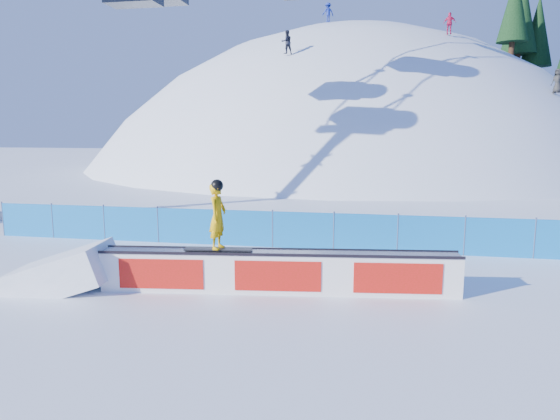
# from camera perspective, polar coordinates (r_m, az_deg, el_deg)

# --- Properties ---
(ground) EXTENTS (160.00, 160.00, 0.00)m
(ground) POSITION_cam_1_polar(r_m,az_deg,el_deg) (12.05, -0.35, -9.42)
(ground) COLOR white
(ground) RESTS_ON ground
(snow_hill) EXTENTS (64.00, 64.00, 64.00)m
(snow_hill) POSITION_cam_1_polar(r_m,az_deg,el_deg) (57.57, 7.71, -13.11)
(snow_hill) COLOR white
(snow_hill) RESTS_ON ground
(safety_fence) EXTENTS (22.05, 0.05, 1.30)m
(safety_fence) POSITION_cam_1_polar(r_m,az_deg,el_deg) (16.19, 2.63, -2.34)
(safety_fence) COLOR #0D6BBA
(safety_fence) RESTS_ON ground
(rail_box) EXTENTS (8.50, 1.59, 1.02)m
(rail_box) POSITION_cam_1_polar(r_m,az_deg,el_deg) (11.93, -0.18, -7.08)
(rail_box) COLOR white
(rail_box) RESTS_ON ground
(snow_ramp) EXTENTS (2.68, 1.85, 1.57)m
(snow_ramp) POSITION_cam_1_polar(r_m,az_deg,el_deg) (13.50, -23.51, -8.13)
(snow_ramp) COLOR white
(snow_ramp) RESTS_ON ground
(snowboarder) EXTENTS (1.63, 0.60, 1.68)m
(snowboarder) POSITION_cam_1_polar(r_m,az_deg,el_deg) (11.81, -7.14, -0.63)
(snowboarder) COLOR black
(snowboarder) RESTS_ON rail_box
(distant_skiers) EXTENTS (19.75, 10.69, 8.58)m
(distant_skiers) POSITION_cam_1_polar(r_m,az_deg,el_deg) (42.20, 12.04, 19.02)
(distant_skiers) COLOR black
(distant_skiers) RESTS_ON ground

